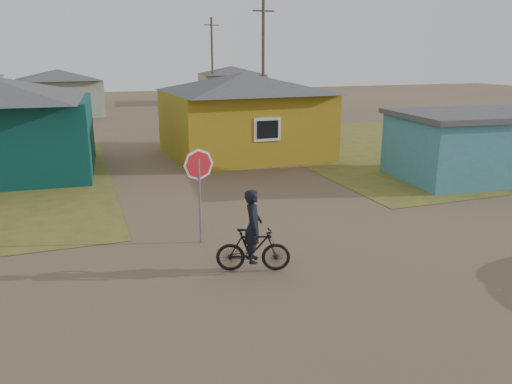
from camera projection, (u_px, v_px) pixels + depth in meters
ground at (344, 281)px, 10.70m from camera, size 120.00×120.00×0.00m
grass_ne at (451, 144)px, 27.09m from camera, size 20.00×18.00×0.00m
house_yellow at (244, 113)px, 23.67m from camera, size 7.72×6.76×3.90m
shed_turquoise at (477, 145)px, 19.37m from camera, size 6.71×4.93×2.60m
house_pale_west at (59, 92)px, 39.01m from camera, size 7.04×6.15×3.60m
house_beige_east at (232, 84)px, 49.73m from camera, size 6.95×6.05×3.60m
utility_pole_near at (263, 64)px, 31.66m from camera, size 1.40×0.20×8.00m
utility_pole_far at (212, 61)px, 46.48m from camera, size 1.40×0.20×8.00m
stop_sign at (199, 174)px, 12.46m from camera, size 0.80×0.20×2.46m
cyclist at (253, 242)px, 11.05m from camera, size 1.73×0.99×1.88m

